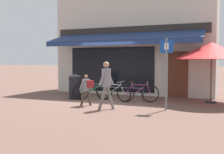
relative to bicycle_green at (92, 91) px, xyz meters
The scene contains 11 objects.
ground_plane 0.54m from the bicycle_green, 21.11° to the right, with size 160.00×160.00×0.00m, color brown.
shop_front 4.49m from the bicycle_green, 77.96° to the left, with size 8.09×4.59×5.47m.
bike_rack_rail 0.98m from the bicycle_green, 17.18° to the left, with size 2.60×0.04×0.57m.
bicycle_green is the anchor object (origin of this frame).
bicycle_silver 0.91m from the bicycle_green, ahead, with size 1.78×0.67×0.85m.
bicycle_purple 1.99m from the bicycle_green, ahead, with size 1.68×0.76×0.88m.
pedestrian_adult 2.52m from the bicycle_green, 51.65° to the right, with size 0.53×0.56×1.66m.
pedestrian_child 1.55m from the bicycle_green, 71.07° to the right, with size 0.52×0.39×1.17m.
litter_bin 0.85m from the bicycle_green, behind, with size 0.55×0.55×1.11m.
parking_sign 3.84m from the bicycle_green, 20.49° to the right, with size 0.44×0.07×2.44m.
cafe_parasol 5.14m from the bicycle_green, 13.16° to the left, with size 2.99×2.99×2.41m.
Camera 1 is at (5.07, -10.53, 1.67)m, focal length 45.00 mm.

